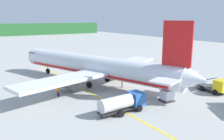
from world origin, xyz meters
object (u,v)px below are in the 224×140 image
Objects in this scene: airliner_distant at (2,31)px; crew_marshaller at (122,82)px; cargo_container_near at (167,96)px; service_truck_baggage at (123,102)px; crew_loader_left at (58,90)px; airliner_foreground at (95,66)px; service_truck_fuel at (216,86)px.

airliner_distant is 170.16m from crew_marshaller.
cargo_container_near is (-4.63, -179.75, -1.47)m from airliner_distant.
cargo_container_near is (8.12, -0.04, -0.53)m from service_truck_baggage.
cargo_container_near is 1.11× the size of crew_loader_left.
crew_loader_left is at bearing -158.30° from airliner_foreground.
airliner_distant reaches higher than service_truck_baggage.
crew_marshaller is 11.57m from crew_loader_left.
crew_loader_left is at bearing 151.20° from service_truck_fuel.
cargo_container_near reaches higher than crew_marshaller.
cargo_container_near is 9.80m from crew_marshaller.
crew_marshaller is (-1.40, 9.70, 0.19)m from cargo_container_near.
airliner_distant is at bearing 86.89° from airliner_foreground.
airliner_foreground is 5.94× the size of service_truck_baggage.
crew_marshaller is at bearing 55.15° from service_truck_baggage.
airliner_foreground is 6.54× the size of service_truck_fuel.
airliner_foreground reaches higher than airliner_distant.
cargo_container_near reaches higher than crew_loader_left.
crew_marshaller is at bearing -57.84° from airliner_foreground.
service_truck_fuel is 26.00m from crew_loader_left.
crew_loader_left is at bearing 173.51° from crew_marshaller.
airliner_distant is (8.99, 165.35, -1.06)m from airliner_foreground.
crew_marshaller is (-11.29, 11.22, -0.13)m from service_truck_fuel.
airliner_foreground is at bearing 106.84° from cargo_container_near.
service_truck_fuel is at bearing -88.34° from airliner_distant.
service_truck_fuel is at bearing -48.18° from airliner_foreground.
airliner_distant is 181.35m from service_truck_fuel.
service_truck_baggage is at bearing -104.68° from airliner_foreground.
service_truck_fuel is 18.08m from service_truck_baggage.
service_truck_baggage is 11.77m from crew_marshaller.
airliner_foreground is 15.25m from cargo_container_near.
airliner_distant is at bearing 87.97° from crew_marshaller.
airliner_distant is at bearing 85.94° from service_truck_baggage.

